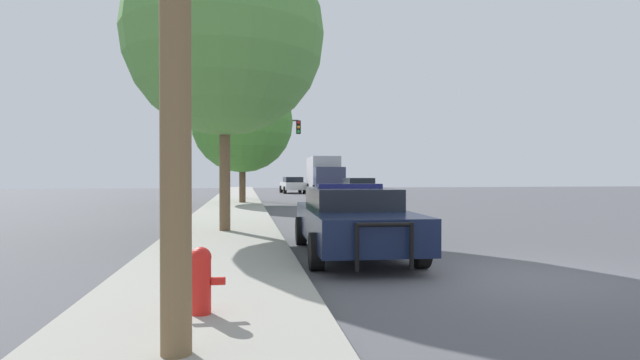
{
  "coord_description": "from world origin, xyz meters",
  "views": [
    {
      "loc": [
        -4.57,
        -7.56,
        1.69
      ],
      "look_at": [
        -0.27,
        20.6,
        1.37
      ],
      "focal_mm": 28.0,
      "sensor_mm": 36.0,
      "label": 1
    }
  ],
  "objects_px": {
    "fire_hydrant": "(201,278)",
    "box_truck": "(324,174)",
    "police_car": "(352,219)",
    "tree_sidewalk_near": "(225,36)",
    "tree_sidewalk_mid": "(242,122)",
    "car_background_oncoming": "(359,189)",
    "traffic_light": "(265,141)",
    "car_background_distant": "(293,185)"
  },
  "relations": [
    {
      "from": "traffic_light",
      "to": "fire_hydrant",
      "type": "bearing_deg",
      "value": -93.86
    },
    {
      "from": "traffic_light",
      "to": "car_background_oncoming",
      "type": "bearing_deg",
      "value": -29.21
    },
    {
      "from": "fire_hydrant",
      "to": "car_background_oncoming",
      "type": "xyz_separation_m",
      "value": [
        7.56,
        24.52,
        0.24
      ]
    },
    {
      "from": "traffic_light",
      "to": "tree_sidewalk_near",
      "type": "height_order",
      "value": "tree_sidewalk_near"
    },
    {
      "from": "car_background_distant",
      "to": "car_background_oncoming",
      "type": "bearing_deg",
      "value": -82.93
    },
    {
      "from": "car_background_distant",
      "to": "tree_sidewalk_mid",
      "type": "bearing_deg",
      "value": -108.5
    },
    {
      "from": "car_background_distant",
      "to": "box_truck",
      "type": "distance_m",
      "value": 4.56
    },
    {
      "from": "box_truck",
      "to": "fire_hydrant",
      "type": "bearing_deg",
      "value": 79.82
    },
    {
      "from": "box_truck",
      "to": "car_background_distant",
      "type": "bearing_deg",
      "value": -58.56
    },
    {
      "from": "car_background_distant",
      "to": "police_car",
      "type": "bearing_deg",
      "value": -97.01
    },
    {
      "from": "fire_hydrant",
      "to": "traffic_light",
      "type": "bearing_deg",
      "value": 86.14
    },
    {
      "from": "tree_sidewalk_near",
      "to": "tree_sidewalk_mid",
      "type": "xyz_separation_m",
      "value": [
        0.44,
        14.06,
        -0.92
      ]
    },
    {
      "from": "box_truck",
      "to": "car_background_oncoming",
      "type": "bearing_deg",
      "value": 93.74
    },
    {
      "from": "car_background_distant",
      "to": "tree_sidewalk_near",
      "type": "height_order",
      "value": "tree_sidewalk_near"
    },
    {
      "from": "police_car",
      "to": "tree_sidewalk_near",
      "type": "xyz_separation_m",
      "value": [
        -2.79,
        3.8,
        4.79
      ]
    },
    {
      "from": "police_car",
      "to": "box_truck",
      "type": "relative_size",
      "value": 0.76
    },
    {
      "from": "car_background_oncoming",
      "to": "tree_sidewalk_mid",
      "type": "relative_size",
      "value": 0.58
    },
    {
      "from": "police_car",
      "to": "fire_hydrant",
      "type": "xyz_separation_m",
      "value": [
        -2.74,
        -4.62,
        -0.23
      ]
    },
    {
      "from": "tree_sidewalk_near",
      "to": "car_background_distant",
      "type": "bearing_deg",
      "value": 80.97
    },
    {
      "from": "fire_hydrant",
      "to": "box_truck",
      "type": "height_order",
      "value": "box_truck"
    },
    {
      "from": "fire_hydrant",
      "to": "car_background_oncoming",
      "type": "height_order",
      "value": "car_background_oncoming"
    },
    {
      "from": "police_car",
      "to": "car_background_distant",
      "type": "bearing_deg",
      "value": -91.68
    },
    {
      "from": "car_background_oncoming",
      "to": "tree_sidewalk_near",
      "type": "xyz_separation_m",
      "value": [
        -7.61,
        -16.1,
        4.77
      ]
    },
    {
      "from": "car_background_distant",
      "to": "box_truck",
      "type": "xyz_separation_m",
      "value": [
        2.25,
        -3.86,
        0.92
      ]
    },
    {
      "from": "car_background_oncoming",
      "to": "box_truck",
      "type": "xyz_separation_m",
      "value": [
        -0.48,
        10.71,
        0.91
      ]
    },
    {
      "from": "police_car",
      "to": "tree_sidewalk_near",
      "type": "distance_m",
      "value": 6.72
    },
    {
      "from": "tree_sidewalk_near",
      "to": "tree_sidewalk_mid",
      "type": "bearing_deg",
      "value": 88.2
    },
    {
      "from": "traffic_light",
      "to": "tree_sidewalk_near",
      "type": "relative_size",
      "value": 0.65
    },
    {
      "from": "car_background_distant",
      "to": "tree_sidewalk_mid",
      "type": "height_order",
      "value": "tree_sidewalk_mid"
    },
    {
      "from": "fire_hydrant",
      "to": "box_truck",
      "type": "xyz_separation_m",
      "value": [
        7.08,
        35.23,
        1.16
      ]
    },
    {
      "from": "box_truck",
      "to": "tree_sidewalk_near",
      "type": "height_order",
      "value": "tree_sidewalk_near"
    },
    {
      "from": "traffic_light",
      "to": "box_truck",
      "type": "relative_size",
      "value": 0.74
    },
    {
      "from": "car_background_oncoming",
      "to": "box_truck",
      "type": "relative_size",
      "value": 0.59
    },
    {
      "from": "car_background_oncoming",
      "to": "fire_hydrant",
      "type": "bearing_deg",
      "value": 73.25
    },
    {
      "from": "fire_hydrant",
      "to": "tree_sidewalk_mid",
      "type": "relative_size",
      "value": 0.1
    },
    {
      "from": "police_car",
      "to": "traffic_light",
      "type": "bearing_deg",
      "value": -86.05
    },
    {
      "from": "police_car",
      "to": "tree_sidewalk_mid",
      "type": "distance_m",
      "value": 18.43
    },
    {
      "from": "traffic_light",
      "to": "box_truck",
      "type": "distance_m",
      "value": 9.42
    },
    {
      "from": "box_truck",
      "to": "tree_sidewalk_near",
      "type": "distance_m",
      "value": 28.01
    },
    {
      "from": "tree_sidewalk_mid",
      "to": "traffic_light",
      "type": "bearing_deg",
      "value": 74.22
    },
    {
      "from": "tree_sidewalk_mid",
      "to": "fire_hydrant",
      "type": "bearing_deg",
      "value": -91.0
    },
    {
      "from": "car_background_oncoming",
      "to": "tree_sidewalk_near",
      "type": "relative_size",
      "value": 0.51
    }
  ]
}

